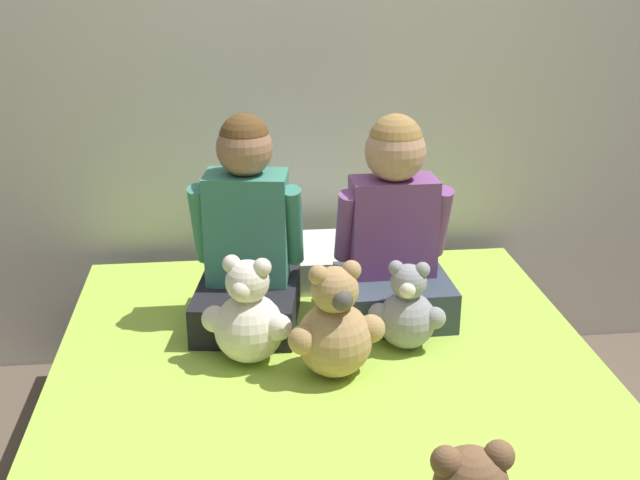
# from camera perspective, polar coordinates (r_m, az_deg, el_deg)

# --- Properties ---
(wall_behind_bed) EXTENTS (8.00, 0.06, 2.50)m
(wall_behind_bed) POSITION_cam_1_polar(r_m,az_deg,el_deg) (2.85, -1.56, 15.05)
(wall_behind_bed) COLOR silver
(wall_behind_bed) RESTS_ON ground_plane
(bed) EXTENTS (1.53, 2.01, 0.44)m
(bed) POSITION_cam_1_polar(r_m,az_deg,el_deg) (2.18, 1.28, -16.59)
(bed) COLOR #473828
(bed) RESTS_ON ground_plane
(child_on_left) EXTENTS (0.35, 0.40, 0.63)m
(child_on_left) POSITION_cam_1_polar(r_m,az_deg,el_deg) (2.38, -5.23, 0.03)
(child_on_left) COLOR black
(child_on_left) RESTS_ON bed
(child_on_right) EXTENTS (0.35, 0.31, 0.62)m
(child_on_right) POSITION_cam_1_polar(r_m,az_deg,el_deg) (2.42, 5.27, 0.63)
(child_on_right) COLOR #384251
(child_on_right) RESTS_ON bed
(teddy_bear_held_by_left_child) EXTENTS (0.24, 0.19, 0.31)m
(teddy_bear_held_by_left_child) POSITION_cam_1_polar(r_m,az_deg,el_deg) (2.20, -5.12, -5.52)
(teddy_bear_held_by_left_child) COLOR silver
(teddy_bear_held_by_left_child) RESTS_ON bed
(teddy_bear_held_by_right_child) EXTENTS (0.21, 0.16, 0.26)m
(teddy_bear_held_by_right_child) POSITION_cam_1_polar(r_m,az_deg,el_deg) (2.28, 6.23, -5.07)
(teddy_bear_held_by_right_child) COLOR #939399
(teddy_bear_held_by_right_child) RESTS_ON bed
(teddy_bear_between_children) EXTENTS (0.26, 0.20, 0.32)m
(teddy_bear_between_children) POSITION_cam_1_polar(r_m,az_deg,el_deg) (2.12, 1.07, -6.31)
(teddy_bear_between_children) COLOR tan
(teddy_bear_between_children) RESTS_ON bed
(pillow_at_headboard) EXTENTS (0.51, 0.33, 0.11)m
(pillow_at_headboard) POSITION_cam_1_polar(r_m,az_deg,el_deg) (2.74, -0.86, -1.55)
(pillow_at_headboard) COLOR silver
(pillow_at_headboard) RESTS_ON bed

